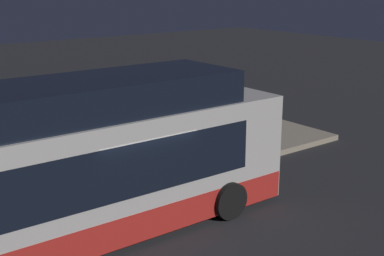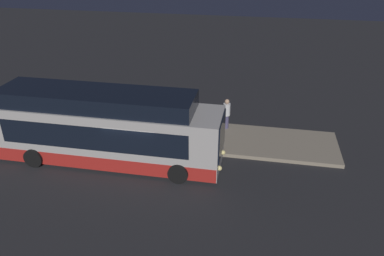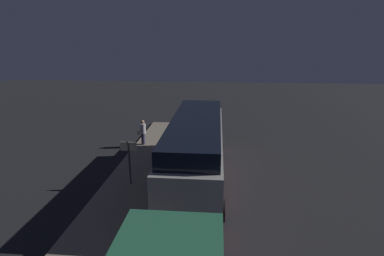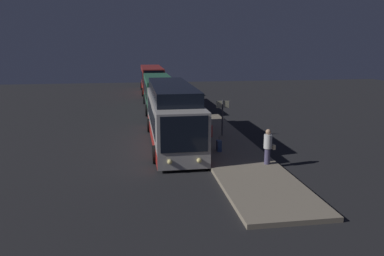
# 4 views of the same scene
# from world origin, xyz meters

# --- Properties ---
(ground) EXTENTS (80.00, 80.00, 0.00)m
(ground) POSITION_xyz_m (0.00, 0.00, 0.00)
(ground) COLOR #232326
(platform) EXTENTS (20.00, 3.49, 0.20)m
(platform) POSITION_xyz_m (0.00, 3.35, 0.10)
(platform) COLOR gray
(platform) RESTS_ON ground
(bus_lead) EXTENTS (11.28, 2.89, 3.68)m
(bus_lead) POSITION_xyz_m (-1.60, 0.28, 1.66)
(bus_lead) COLOR #B2ADA8
(bus_lead) RESTS_ON ground
(passenger_boarding) EXTENTS (0.51, 0.51, 1.66)m
(passenger_boarding) POSITION_xyz_m (0.86, 2.12, 1.08)
(passenger_boarding) COLOR #2D2D33
(passenger_boarding) RESTS_ON platform
(passenger_waiting) EXTENTS (0.43, 0.60, 1.80)m
(passenger_waiting) POSITION_xyz_m (3.87, 4.52, 1.16)
(passenger_waiting) COLOR #4C476B
(passenger_waiting) RESTS_ON platform
(suitcase) EXTENTS (0.41, 0.25, 0.86)m
(suitcase) POSITION_xyz_m (1.25, 2.62, 0.51)
(suitcase) COLOR #334C7F
(suitcase) RESTS_ON platform
(sign_post) EXTENTS (0.10, 0.84, 2.36)m
(sign_post) POSITION_xyz_m (-2.34, 3.66, 1.73)
(sign_post) COLOR #4C4C51
(sign_post) RESTS_ON platform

